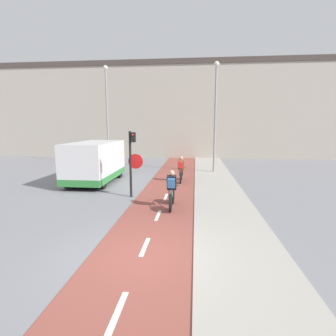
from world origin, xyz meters
TOP-DOWN VIEW (x-y plane):
  - ground_plane at (0.00, 0.00)m, footprint 120.00×120.00m
  - bike_lane at (0.00, 0.00)m, footprint 2.61×60.00m
  - sidewalk_strip at (2.50, 0.00)m, footprint 2.40×60.00m
  - building_row_background at (0.00, 22.68)m, footprint 60.00×5.20m
  - traffic_light_pole at (-1.51, 5.44)m, footprint 0.67×0.25m
  - street_lamp_far at (-5.79, 14.81)m, footprint 0.36×0.36m
  - street_lamp_sidewalk at (2.61, 12.25)m, footprint 0.36×0.36m
  - cyclist_near at (0.41, 3.97)m, footprint 0.46×1.76m
  - cyclist_far at (0.51, 8.90)m, footprint 0.46×1.70m
  - van at (-4.37, 8.27)m, footprint 2.18×4.59m

SIDE VIEW (x-z plane):
  - ground_plane at x=0.00m, z-range 0.00..0.00m
  - bike_lane at x=0.00m, z-range 0.00..0.02m
  - sidewalk_strip at x=2.50m, z-range 0.00..0.05m
  - cyclist_far at x=0.51m, z-range -0.04..1.47m
  - cyclist_near at x=0.41m, z-range -0.04..1.48m
  - van at x=-4.37m, z-range -0.02..2.30m
  - traffic_light_pole at x=-1.51m, z-range 0.36..3.36m
  - street_lamp_sidewalk at x=2.61m, z-range 0.78..8.18m
  - street_lamp_far at x=-5.79m, z-range 0.79..8.68m
  - building_row_background at x=0.00m, z-range 0.01..9.56m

